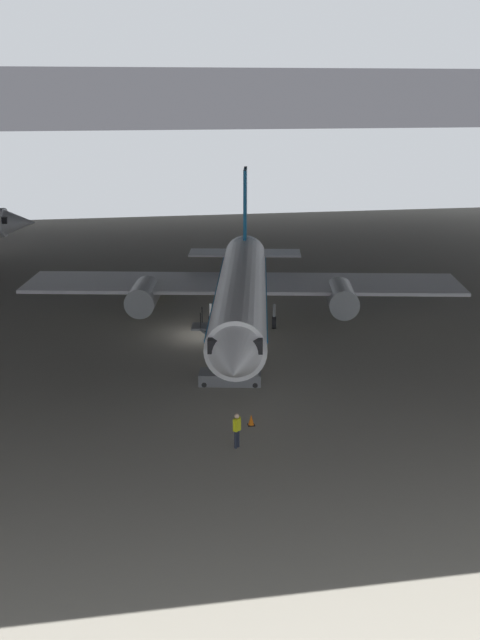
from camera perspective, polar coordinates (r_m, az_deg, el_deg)
The scene contains 8 objects.
ground_plane at distance 54.79m, azimuth -2.66°, elevation -1.12°, with size 110.00×110.00×0.00m, color gray.
hangar_structure at distance 65.90m, azimuth -4.61°, elevation 16.19°, with size 121.00×99.00×16.93m.
airplane_main at distance 53.72m, azimuth 0.12°, elevation 2.17°, with size 32.29×32.95×10.53m.
boarding_stairs at distance 45.66m, azimuth -0.81°, elevation -3.80°, with size 4.21×2.22×4.46m.
crew_worker_near_nose at distance 37.55m, azimuth -0.23°, elevation -7.92°, with size 0.43×0.41×1.76m.
crew_worker_by_stairs at distance 49.31m, azimuth 0.07°, elevation -1.99°, with size 0.53×0.31×1.62m.
traffic_cone_orange at distance 40.23m, azimuth 0.82°, elevation -7.33°, with size 0.36×0.36×0.60m.
baggage_tug at distance 64.61m, azimuth -6.65°, elevation 1.99°, with size 1.41×2.27×0.90m.
Camera 1 is at (-6.95, -51.79, 16.47)m, focal length 43.72 mm.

